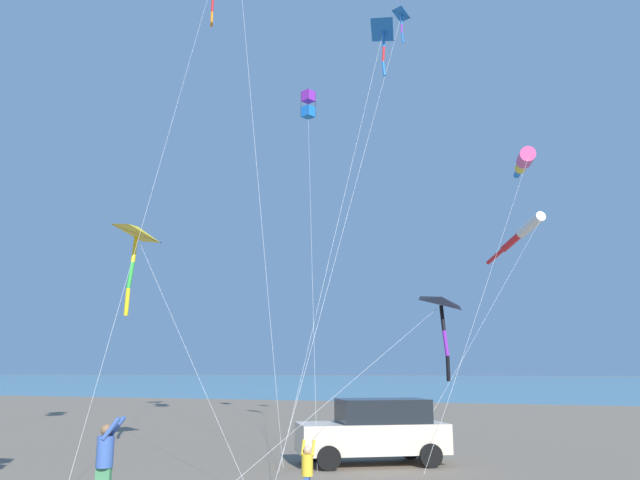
# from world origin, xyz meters

# --- Properties ---
(ocean_water_strip) EXTENTS (240.00, 600.00, 0.01)m
(ocean_water_strip) POSITION_xyz_m (165.00, 0.00, 0.00)
(ocean_water_strip) COLOR teal
(ocean_water_strip) RESTS_ON ground_plane
(parked_car) EXTENTS (3.73, 4.65, 1.85)m
(parked_car) POSITION_xyz_m (9.04, -3.92, 0.95)
(parked_car) COLOR beige
(parked_car) RESTS_ON ground_plane
(cooler_box) EXTENTS (0.62, 0.42, 0.42)m
(cooler_box) POSITION_xyz_m (11.42, -3.76, 0.21)
(cooler_box) COLOR blue
(cooler_box) RESTS_ON ground_plane
(person_adult_flyer) EXTENTS (0.50, 0.59, 1.76)m
(person_adult_flyer) POSITION_xyz_m (1.58, -0.19, 0.96)
(person_adult_flyer) COLOR #3D7F51
(person_adult_flyer) RESTS_ON ground_plane
(person_child_grey_jacket) EXTENTS (0.40, 0.33, 1.24)m
(person_child_grey_jacket) POSITION_xyz_m (3.29, -3.95, 0.68)
(person_child_grey_jacket) COLOR #335199
(person_child_grey_jacket) RESTS_ON ground_plane
(kite_box_red_high_left) EXTENTS (11.97, 5.00, 16.73)m
(kite_box_red_high_left) POSITION_xyz_m (18.70, 1.81, 16.00)
(kite_box_red_high_left) COLOR purple
(kite_box_red_high_left) RESTS_ON ground_plane
(kite_windsock_purple_drifting) EXTENTS (17.00, 3.45, 13.14)m
(kite_windsock_purple_drifting) POSITION_xyz_m (21.57, -8.42, 12.70)
(kite_windsock_purple_drifting) COLOR #EF4C93
(kite_windsock_purple_drifting) RESTS_ON ground_plane
(kite_windsock_blue_topmost) EXTENTS (18.03, 4.80, 10.40)m
(kite_windsock_blue_topmost) POSITION_xyz_m (24.69, -7.98, 9.73)
(kite_windsock_blue_topmost) COLOR white
(kite_windsock_blue_topmost) RESTS_ON ground_plane
(kite_delta_teal_far_right) EXTENTS (5.08, 7.11, 7.51)m
(kite_delta_teal_far_right) POSITION_xyz_m (7.41, 3.55, 7.07)
(kite_delta_teal_far_right) COLOR yellow
(kite_delta_teal_far_right) RESTS_ON ground_plane
(kite_delta_small_distant) EXTENTS (5.54, 2.79, 15.64)m
(kite_delta_small_distant) POSITION_xyz_m (11.64, -3.87, 15.19)
(kite_delta_small_distant) COLOR blue
(kite_delta_small_distant) RESTS_ON ground_plane
(kite_delta_checkered_midright) EXTENTS (10.97, 4.23, 5.29)m
(kite_delta_checkered_midright) POSITION_xyz_m (11.51, -5.66, 4.87)
(kite_delta_checkered_midright) COLOR black
(kite_delta_checkered_midright) RESTS_ON ground_plane
(kite_delta_yellow_midlevel) EXTENTS (11.39, 1.51, 17.98)m
(kite_delta_yellow_midlevel) POSITION_xyz_m (14.75, -3.93, 17.58)
(kite_delta_yellow_midlevel) COLOR blue
(kite_delta_yellow_midlevel) RESTS_ON ground_plane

